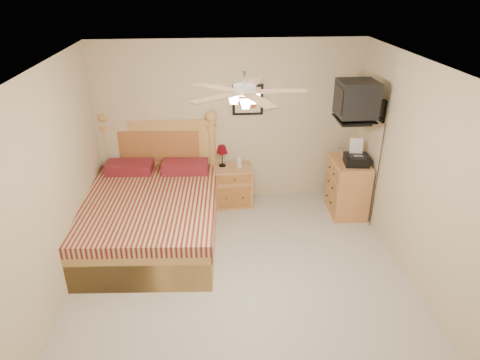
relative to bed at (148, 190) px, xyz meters
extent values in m
plane|color=#ADA79C|center=(1.15, -1.12, -0.74)|extent=(4.50, 4.50, 0.00)
cube|color=white|center=(1.15, -1.12, 1.76)|extent=(4.00, 4.50, 0.04)
cube|color=#C2B08F|center=(1.15, 1.13, 0.51)|extent=(4.00, 0.04, 2.50)
cube|color=#C2B08F|center=(-0.85, -1.12, 0.51)|extent=(0.04, 4.50, 2.50)
cube|color=#C2B08F|center=(3.15, -1.12, 0.51)|extent=(0.04, 4.50, 2.50)
cube|color=#A1683E|center=(1.18, 0.88, -0.42)|extent=(0.61, 0.47, 0.63)
imported|color=silver|center=(1.28, 0.86, 0.00)|extent=(0.11, 0.11, 0.23)
cube|color=black|center=(1.42, 1.11, 0.88)|extent=(0.46, 0.04, 0.46)
cube|color=#BC6C3A|center=(2.88, 0.51, -0.32)|extent=(0.51, 0.73, 0.84)
imported|color=#B6A693|center=(2.81, 0.77, 0.11)|extent=(0.26, 0.32, 0.03)
imported|color=gray|center=(2.81, 0.78, 0.14)|extent=(0.24, 0.31, 0.02)
camera|label=1|loc=(0.81, -5.08, 2.58)|focal=32.00mm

